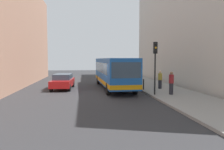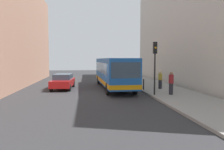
{
  "view_description": "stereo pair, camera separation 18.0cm",
  "coord_description": "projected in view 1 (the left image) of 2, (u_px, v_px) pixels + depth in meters",
  "views": [
    {
      "loc": [
        -1.99,
        -17.83,
        2.91
      ],
      "look_at": [
        0.58,
        1.3,
        1.49
      ],
      "focal_mm": 34.35,
      "sensor_mm": 36.0,
      "label": 1
    },
    {
      "loc": [
        -1.81,
        -17.85,
        2.91
      ],
      "look_at": [
        0.58,
        1.3,
        1.49
      ],
      "focal_mm": 34.35,
      "sensor_mm": 36.0,
      "label": 2
    }
  ],
  "objects": [
    {
      "name": "pedestrian_near_signal",
      "position": [
        171.0,
        83.0,
        16.84
      ],
      "size": [
        0.38,
        0.38,
        1.81
      ],
      "rotation": [
        0.0,
        0.0,
        5.48
      ],
      "color": "#26262D",
      "rests_on": "sidewalk"
    },
    {
      "name": "bollard_near",
      "position": [
        144.0,
        84.0,
        19.55
      ],
      "size": [
        0.11,
        0.11,
        0.95
      ],
      "primitive_type": "cylinder",
      "color": "black",
      "rests_on": "sidewalk"
    },
    {
      "name": "building_right",
      "position": [
        209.0,
        23.0,
        23.08
      ],
      "size": [
        7.0,
        32.0,
        13.56
      ],
      "primitive_type": "cube",
      "color": "#BCB7AD",
      "rests_on": "ground"
    },
    {
      "name": "traffic_light",
      "position": [
        155.0,
        58.0,
        16.6
      ],
      "size": [
        0.28,
        0.33,
        4.1
      ],
      "color": "black",
      "rests_on": "sidewalk"
    },
    {
      "name": "bollard_mid",
      "position": [
        137.0,
        82.0,
        21.74
      ],
      "size": [
        0.11,
        0.11,
        0.95
      ],
      "primitive_type": "cylinder",
      "color": "black",
      "rests_on": "sidewalk"
    },
    {
      "name": "sidewalk",
      "position": [
        168.0,
        92.0,
        18.81
      ],
      "size": [
        4.4,
        40.0,
        0.15
      ],
      "primitive_type": "cube",
      "color": "gray",
      "rests_on": "ground"
    },
    {
      "name": "pedestrian_mid_sidewalk",
      "position": [
        160.0,
        80.0,
        20.13
      ],
      "size": [
        0.38,
        0.38,
        1.68
      ],
      "rotation": [
        0.0,
        0.0,
        4.89
      ],
      "color": "#26262D",
      "rests_on": "sidewalk"
    },
    {
      "name": "car_beside_bus",
      "position": [
        63.0,
        81.0,
        20.88
      ],
      "size": [
        2.1,
        4.51,
        1.48
      ],
      "rotation": [
        0.0,
        0.0,
        3.07
      ],
      "color": "maroon",
      "rests_on": "ground"
    },
    {
      "name": "bus",
      "position": [
        113.0,
        71.0,
        21.47
      ],
      "size": [
        2.91,
        11.1,
        3.0
      ],
      "rotation": [
        0.0,
        0.0,
        3.18
      ],
      "color": "#19519E",
      "rests_on": "ground"
    },
    {
      "name": "bollard_far",
      "position": [
        132.0,
        80.0,
        23.94
      ],
      "size": [
        0.11,
        0.11,
        0.95
      ],
      "primitive_type": "cylinder",
      "color": "black",
      "rests_on": "sidewalk"
    },
    {
      "name": "ground_plane",
      "position": [
        107.0,
        94.0,
        18.1
      ],
      "size": [
        80.0,
        80.0,
        0.0
      ],
      "primitive_type": "plane",
      "color": "#2D2D30"
    }
  ]
}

